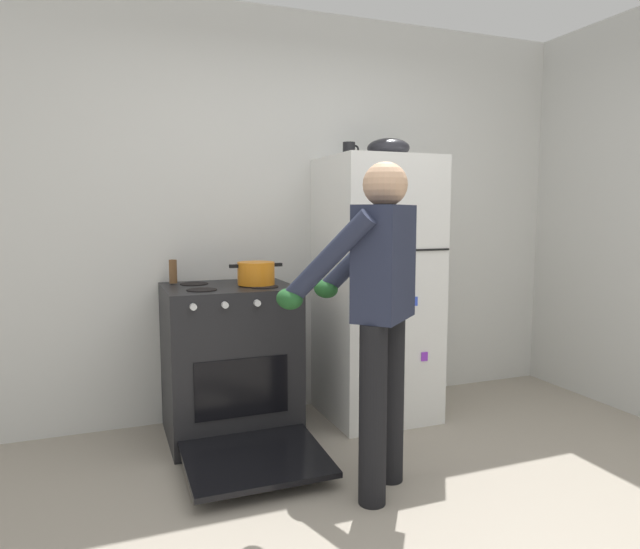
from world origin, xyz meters
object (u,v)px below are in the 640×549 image
Objects in this scene: red_pot at (256,273)px; pepper_mill at (173,271)px; refrigerator at (376,288)px; person_cook at (376,299)px; coffee_mug at (349,150)px; mixing_bowl at (388,148)px; stove_range at (230,363)px.

pepper_mill is (-0.46, 0.25, 0.00)m from red_pot.
refrigerator reaches higher than person_cook.
red_pot is at bearing -176.58° from refrigerator.
mixing_bowl reaches higher than coffee_mug.
coffee_mug is at bearing 164.16° from refrigerator.
stove_range is 0.57m from red_pot.
red_pot reaches higher than stove_range.
pepper_mill is at bearing 172.34° from coffee_mug.
stove_range is at bearing 118.71° from person_cook.
mixing_bowl reaches higher than refrigerator.
mixing_bowl is (0.91, 0.05, 0.78)m from red_pot.
stove_range is at bearing -175.22° from coffee_mug.
pepper_mill is at bearing 143.99° from stove_range.
red_pot is 1.20m from mixing_bowl.
refrigerator is 15.37× the size of coffee_mug.
coffee_mug is at bearing 73.23° from person_cook.
refrigerator is 1.32m from pepper_mill.
refrigerator is at bearing 3.42° from red_pot.
mixing_bowl reaches higher than person_cook.
refrigerator reaches higher than stove_range.
pepper_mill is (-1.29, 0.20, 0.14)m from refrigerator.
stove_range is (-0.99, -0.02, -0.41)m from refrigerator.
person_cook is 1.41m from pepper_mill.
red_pot is at bearing -28.52° from pepper_mill.
coffee_mug is (0.81, 0.07, 1.32)m from stove_range.
pepper_mill is at bearing 151.48° from red_pot.
red_pot is at bearing -11.28° from stove_range.
refrigerator is at bearing 1.03° from stove_range.
person_cook reaches higher than pepper_mill.
refrigerator reaches higher than red_pot.
mixing_bowl is (0.56, 0.95, 0.83)m from person_cook.
pepper_mill is (-0.81, 1.15, 0.05)m from person_cook.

